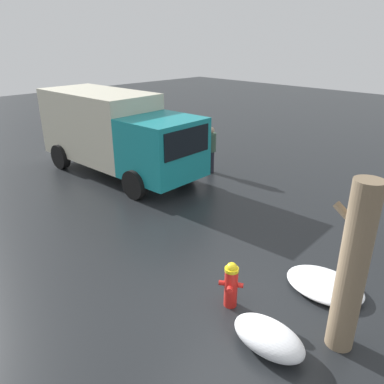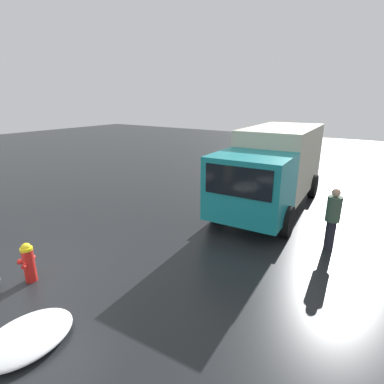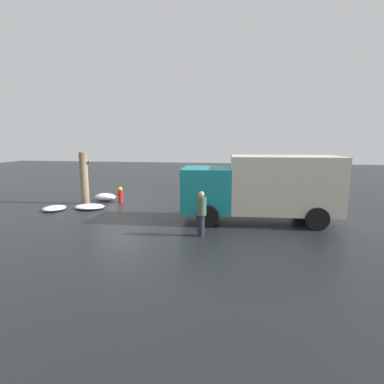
# 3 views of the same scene
# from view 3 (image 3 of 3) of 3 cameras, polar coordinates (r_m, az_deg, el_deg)

# --- Properties ---
(ground_plane) EXTENTS (60.00, 60.00, 0.00)m
(ground_plane) POSITION_cam_3_polar(r_m,az_deg,el_deg) (17.22, -13.41, -1.98)
(ground_plane) COLOR black
(fire_hydrant) EXTENTS (0.42, 0.37, 0.90)m
(fire_hydrant) POSITION_cam_3_polar(r_m,az_deg,el_deg) (17.13, -13.48, -0.46)
(fire_hydrant) COLOR red
(fire_hydrant) RESTS_ON ground_plane
(tree_trunk) EXTENTS (0.65, 0.42, 2.81)m
(tree_trunk) POSITION_cam_3_polar(r_m,az_deg,el_deg) (17.32, -19.85, 2.52)
(tree_trunk) COLOR #7F6B51
(tree_trunk) RESTS_ON ground_plane
(delivery_truck) EXTENTS (6.60, 2.78, 2.81)m
(delivery_truck) POSITION_cam_3_polar(r_m,az_deg,el_deg) (13.02, 13.31, 1.09)
(delivery_truck) COLOR teal
(delivery_truck) RESTS_ON ground_plane
(pedestrian) EXTENTS (0.36, 0.36, 1.66)m
(pedestrian) POSITION_cam_3_polar(r_m,az_deg,el_deg) (10.83, 1.77, -3.79)
(pedestrian) COLOR #23232D
(pedestrian) RESTS_ON ground_plane
(snow_pile_by_hydrant) EXTENTS (1.23, 0.71, 0.43)m
(snow_pile_by_hydrant) POSITION_cam_3_polar(r_m,az_deg,el_deg) (17.95, -16.17, -0.92)
(snow_pile_by_hydrant) COLOR white
(snow_pile_by_hydrant) RESTS_ON ground_plane
(snow_pile_curbside) EXTENTS (1.06, 1.19, 0.21)m
(snow_pile_curbside) POSITION_cam_3_polar(r_m,az_deg,el_deg) (16.45, -24.76, -2.81)
(snow_pile_curbside) COLOR white
(snow_pile_curbside) RESTS_ON ground_plane
(snow_pile_by_tree) EXTENTS (1.51, 1.14, 0.21)m
(snow_pile_by_tree) POSITION_cam_3_polar(r_m,az_deg,el_deg) (16.16, -18.92, -2.65)
(snow_pile_by_tree) COLOR white
(snow_pile_by_tree) RESTS_ON ground_plane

